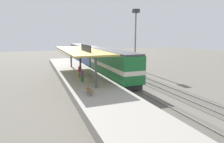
% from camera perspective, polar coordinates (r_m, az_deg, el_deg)
% --- Properties ---
extents(ground_plane, '(120.00, 120.00, 0.00)m').
position_cam_1_polar(ground_plane, '(32.48, 2.42, -1.58)').
color(ground_plane, '#666056').
extents(track_near, '(3.20, 110.00, 0.16)m').
position_cam_1_polar(track_near, '(31.74, -0.88, -1.81)').
color(track_near, '#565249').
rests_on(track_near, ground).
extents(track_far, '(3.20, 110.00, 0.16)m').
position_cam_1_polar(track_far, '(33.60, 6.48, -1.18)').
color(track_far, '#565249').
rests_on(track_far, ground).
extents(platform, '(6.00, 44.00, 0.90)m').
position_cam_1_polar(platform, '(30.37, -9.04, -1.71)').
color(platform, '#9E998E').
rests_on(platform, ground).
extents(station_canopy, '(5.20, 18.00, 4.70)m').
position_cam_1_polar(station_canopy, '(29.68, -9.23, 5.98)').
color(station_canopy, '#47474C').
rests_on(station_canopy, platform).
extents(platform_bench, '(0.44, 1.70, 0.50)m').
position_cam_1_polar(platform_bench, '(20.15, -6.60, -5.41)').
color(platform_bench, '#333338').
rests_on(platform_bench, platform).
extents(locomotive, '(2.93, 14.43, 4.44)m').
position_cam_1_polar(locomotive, '(29.80, 0.21, 2.02)').
color(locomotive, '#28282D').
rests_on(locomotive, track_near).
extents(passenger_carriage_single, '(2.90, 20.00, 4.24)m').
position_cam_1_polar(passenger_carriage_single, '(46.88, -7.99, 4.99)').
color(passenger_carriage_single, '#28282D').
rests_on(passenger_carriage_single, track_near).
extents(light_mast, '(1.10, 1.10, 11.70)m').
position_cam_1_polar(light_mast, '(39.58, 6.88, 12.79)').
color(light_mast, slate).
rests_on(light_mast, ground).
extents(person_waiting, '(0.34, 0.34, 1.71)m').
position_cam_1_polar(person_waiting, '(25.48, -8.65, -0.87)').
color(person_waiting, '#23603D').
rests_on(person_waiting, platform).
extents(person_walking, '(0.34, 0.34, 1.71)m').
position_cam_1_polar(person_walking, '(28.12, -9.41, 0.20)').
color(person_walking, olive).
rests_on(person_walking, platform).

